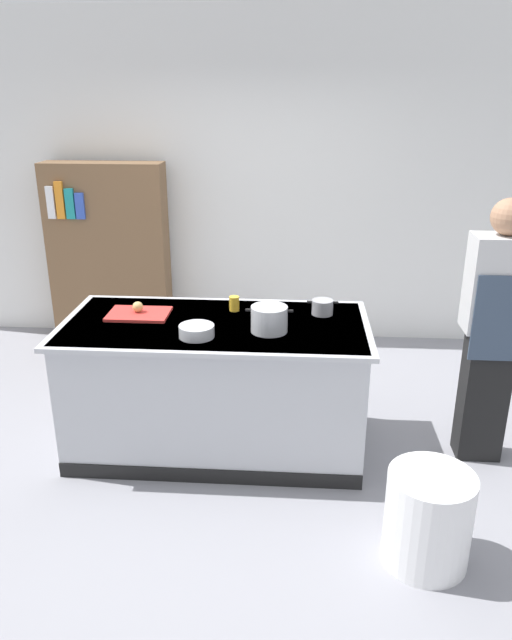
# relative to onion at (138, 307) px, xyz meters

# --- Properties ---
(ground_plane) EXTENTS (10.00, 10.00, 0.00)m
(ground_plane) POSITION_rel_onion_xyz_m (0.53, -0.11, -0.96)
(ground_plane) COLOR gray
(back_wall) EXTENTS (6.40, 0.12, 3.00)m
(back_wall) POSITION_rel_onion_xyz_m (0.53, 1.99, 0.54)
(back_wall) COLOR white
(back_wall) RESTS_ON ground_plane
(counter_island) EXTENTS (1.98, 0.98, 0.90)m
(counter_island) POSITION_rel_onion_xyz_m (0.53, -0.11, -0.49)
(counter_island) COLOR #B7BABF
(counter_island) RESTS_ON ground_plane
(cutting_board) EXTENTS (0.40, 0.28, 0.02)m
(cutting_board) POSITION_rel_onion_xyz_m (0.01, -0.01, -0.05)
(cutting_board) COLOR red
(cutting_board) RESTS_ON counter_island
(onion) EXTENTS (0.07, 0.07, 0.07)m
(onion) POSITION_rel_onion_xyz_m (0.00, 0.00, 0.00)
(onion) COLOR tan
(onion) RESTS_ON cutting_board
(stock_pot) EXTENTS (0.29, 0.23, 0.16)m
(stock_pot) POSITION_rel_onion_xyz_m (0.88, -0.23, 0.03)
(stock_pot) COLOR #B7BABF
(stock_pot) RESTS_ON counter_island
(sauce_pan) EXTENTS (0.21, 0.14, 0.10)m
(sauce_pan) POSITION_rel_onion_xyz_m (1.22, 0.10, -0.01)
(sauce_pan) COLOR #99999E
(sauce_pan) RESTS_ON counter_island
(mixing_bowl) EXTENTS (0.22, 0.22, 0.07)m
(mixing_bowl) POSITION_rel_onion_xyz_m (0.45, -0.35, -0.02)
(mixing_bowl) COLOR #B7BABF
(mixing_bowl) RESTS_ON counter_island
(juice_cup) EXTENTS (0.07, 0.07, 0.10)m
(juice_cup) POSITION_rel_onion_xyz_m (0.63, 0.13, -0.01)
(juice_cup) COLOR yellow
(juice_cup) RESTS_ON counter_island
(trash_bin) EXTENTS (0.44, 0.44, 0.51)m
(trash_bin) POSITION_rel_onion_xyz_m (1.75, -1.13, -0.70)
(trash_bin) COLOR white
(trash_bin) RESTS_ON ground_plane
(person_chef) EXTENTS (0.38, 0.25, 1.72)m
(person_chef) POSITION_rel_onion_xyz_m (2.28, -0.12, -0.04)
(person_chef) COLOR black
(person_chef) RESTS_ON ground_plane
(bookshelf) EXTENTS (1.10, 0.31, 1.70)m
(bookshelf) POSITION_rel_onion_xyz_m (-0.71, 1.69, -0.10)
(bookshelf) COLOR brown
(bookshelf) RESTS_ON ground_plane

